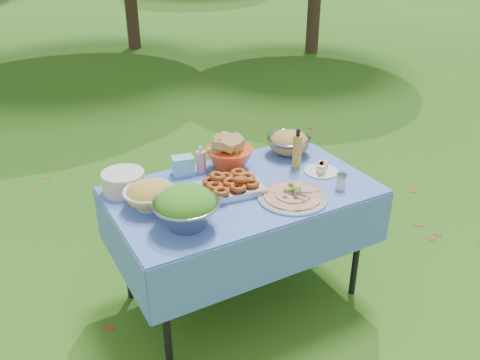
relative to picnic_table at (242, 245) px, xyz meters
name	(u,v)px	position (x,y,z in m)	size (l,w,h in m)	color
ground	(242,294)	(0.00, 0.00, -0.38)	(80.00, 80.00, 0.00)	#193D0B
picnic_table	(242,245)	(0.00, 0.00, 0.00)	(1.46, 0.86, 0.76)	#84B3FF
salad_bowl	(186,207)	(-0.43, -0.20, 0.49)	(0.33, 0.33, 0.21)	#96989F
pasta_bowl_white	(149,194)	(-0.52, 0.07, 0.45)	(0.27, 0.27, 0.15)	silver
plate_stack	(124,182)	(-0.59, 0.30, 0.44)	(0.24, 0.24, 0.12)	silver
wipes_box	(183,166)	(-0.22, 0.33, 0.44)	(0.12, 0.09, 0.11)	#7EC8D5
sanitizer_bottle	(201,159)	(-0.11, 0.31, 0.46)	(0.06, 0.06, 0.16)	pink
bread_bowl	(229,153)	(0.07, 0.28, 0.48)	(0.29, 0.29, 0.19)	#DD491B
pasta_bowl_steel	(289,142)	(0.50, 0.28, 0.46)	(0.28, 0.28, 0.15)	#96989F
fried_tray	(231,185)	(-0.07, 0.00, 0.42)	(0.35, 0.25, 0.08)	silver
charcuterie_platter	(293,191)	(0.19, -0.23, 0.42)	(0.38, 0.38, 0.09)	#BABCC2
oil_bottle	(297,148)	(0.43, 0.08, 0.51)	(0.06, 0.06, 0.25)	gold
cheese_plate	(321,168)	(0.52, -0.04, 0.41)	(0.21, 0.21, 0.06)	silver
shaker	(341,181)	(0.49, -0.27, 0.43)	(0.06, 0.06, 0.09)	silver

